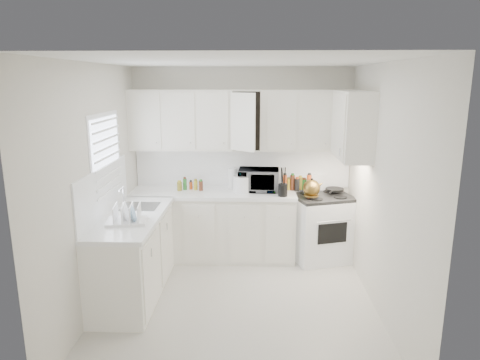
{
  "coord_description": "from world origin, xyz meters",
  "views": [
    {
      "loc": [
        0.18,
        -4.35,
        2.42
      ],
      "look_at": [
        0.0,
        0.7,
        1.25
      ],
      "focal_mm": 32.3,
      "sensor_mm": 36.0,
      "label": 1
    }
  ],
  "objects_px": {
    "microwave": "(259,178)",
    "dish_rack": "(126,212)",
    "utensil_crock": "(283,181)",
    "tea_kettle": "(312,187)",
    "rice_cooker": "(243,182)",
    "stove": "(322,219)"
  },
  "relations": [
    {
      "from": "rice_cooker",
      "to": "dish_rack",
      "type": "bearing_deg",
      "value": -117.65
    },
    {
      "from": "tea_kettle",
      "to": "utensil_crock",
      "type": "relative_size",
      "value": 0.7
    },
    {
      "from": "utensil_crock",
      "to": "dish_rack",
      "type": "height_order",
      "value": "utensil_crock"
    },
    {
      "from": "microwave",
      "to": "tea_kettle",
      "type": "bearing_deg",
      "value": -16.65
    },
    {
      "from": "microwave",
      "to": "dish_rack",
      "type": "relative_size",
      "value": 1.32
    },
    {
      "from": "microwave",
      "to": "dish_rack",
      "type": "distance_m",
      "value": 1.99
    },
    {
      "from": "tea_kettle",
      "to": "rice_cooker",
      "type": "relative_size",
      "value": 1.07
    },
    {
      "from": "microwave",
      "to": "rice_cooker",
      "type": "xyz_separation_m",
      "value": [
        -0.21,
        -0.07,
        -0.05
      ]
    },
    {
      "from": "stove",
      "to": "dish_rack",
      "type": "distance_m",
      "value": 2.68
    },
    {
      "from": "rice_cooker",
      "to": "dish_rack",
      "type": "relative_size",
      "value": 0.63
    },
    {
      "from": "stove",
      "to": "utensil_crock",
      "type": "height_order",
      "value": "utensil_crock"
    },
    {
      "from": "dish_rack",
      "to": "tea_kettle",
      "type": "bearing_deg",
      "value": 20.55
    },
    {
      "from": "microwave",
      "to": "utensil_crock",
      "type": "relative_size",
      "value": 1.37
    },
    {
      "from": "tea_kettle",
      "to": "utensil_crock",
      "type": "bearing_deg",
      "value": 179.52
    },
    {
      "from": "stove",
      "to": "tea_kettle",
      "type": "height_order",
      "value": "tea_kettle"
    },
    {
      "from": "stove",
      "to": "dish_rack",
      "type": "xyz_separation_m",
      "value": [
        -2.27,
        -1.33,
        0.48
      ]
    },
    {
      "from": "dish_rack",
      "to": "utensil_crock",
      "type": "bearing_deg",
      "value": 24.64
    },
    {
      "from": "tea_kettle",
      "to": "rice_cooker",
      "type": "bearing_deg",
      "value": 162.66
    },
    {
      "from": "dish_rack",
      "to": "rice_cooker",
      "type": "bearing_deg",
      "value": 39.61
    },
    {
      "from": "stove",
      "to": "tea_kettle",
      "type": "distance_m",
      "value": 0.54
    },
    {
      "from": "stove",
      "to": "tea_kettle",
      "type": "bearing_deg",
      "value": -155.68
    },
    {
      "from": "stove",
      "to": "dish_rack",
      "type": "height_order",
      "value": "dish_rack"
    }
  ]
}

